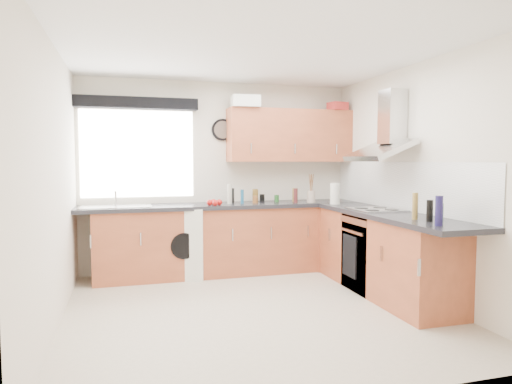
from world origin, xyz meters
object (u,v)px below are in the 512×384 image
object	(u,v)px
upper_cabinets	(290,136)
washing_machine	(181,242)
extractor_hood	(386,133)
oven	(376,253)

from	to	relation	value
upper_cabinets	washing_machine	distance (m)	2.02
extractor_hood	upper_cabinets	world-z (taller)	upper_cabinets
washing_machine	oven	bearing A→B (deg)	-16.54
oven	washing_machine	xyz separation A→B (m)	(-2.05, 1.22, 0.01)
upper_cabinets	washing_machine	bearing A→B (deg)	-175.98
extractor_hood	upper_cabinets	xyz separation A→B (m)	(-0.65, 1.33, 0.03)
oven	upper_cabinets	xyz separation A→B (m)	(-0.55, 1.32, 1.38)
oven	washing_machine	bearing A→B (deg)	149.19
upper_cabinets	washing_machine	xyz separation A→B (m)	(-1.50, -0.10, -1.36)
oven	washing_machine	world-z (taller)	washing_machine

